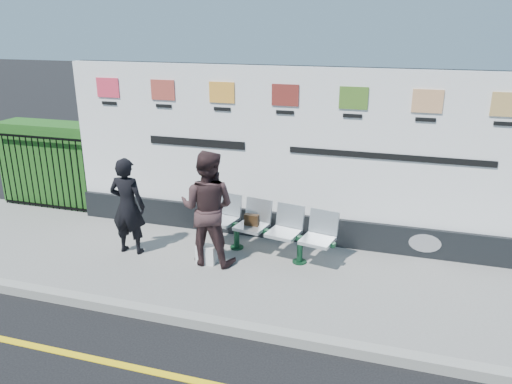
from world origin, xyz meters
TOP-DOWN VIEW (x-y plane):
  - ground at (0.00, 0.00)m, footprint 80.00×80.00m
  - pavement at (0.00, 2.50)m, footprint 14.00×3.00m
  - kerb at (0.00, 1.00)m, footprint 14.00×0.18m
  - yellow_line at (0.00, 0.00)m, footprint 14.00×0.10m
  - billboard at (0.50, 3.85)m, footprint 8.00×0.30m
  - hedge at (-4.58, 4.30)m, footprint 2.35×0.70m
  - railing at (-4.58, 3.85)m, footprint 2.05×0.06m
  - bench at (0.41, 3.06)m, footprint 2.30×0.98m
  - woman_left at (-1.81, 2.52)m, footprint 0.61×0.42m
  - woman_right at (-0.42, 2.57)m, footprint 0.91×0.72m
  - handbag_brown at (0.13, 3.12)m, footprint 0.24×0.11m
  - carrier_bag_white at (-0.44, 2.50)m, footprint 0.31×0.18m

SIDE VIEW (x-z plane):
  - ground at x=0.00m, z-range 0.00..0.00m
  - yellow_line at x=0.00m, z-range 0.00..0.01m
  - pavement at x=0.00m, z-range 0.00..0.12m
  - kerb at x=0.00m, z-range 0.00..0.14m
  - carrier_bag_white at x=-0.44m, z-range 0.12..0.43m
  - bench at x=0.41m, z-range 0.12..0.60m
  - handbag_brown at x=0.13m, z-range 0.60..0.79m
  - railing at x=-4.58m, z-range 0.12..1.66m
  - woman_left at x=-1.81m, z-range 0.12..1.76m
  - hedge at x=-4.58m, z-range 0.12..1.82m
  - woman_right at x=-0.42m, z-range 0.12..1.97m
  - billboard at x=0.50m, z-range -0.08..2.92m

